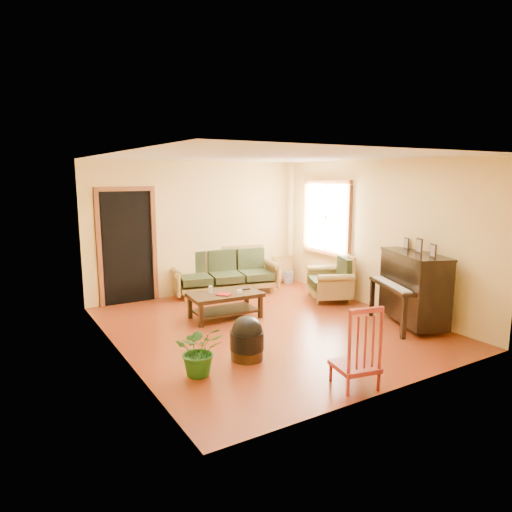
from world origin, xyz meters
TOP-DOWN VIEW (x-y plane):
  - floor at (0.00, 0.00)m, footprint 5.00×5.00m
  - doorway at (-1.45, 2.48)m, footprint 1.08×0.16m
  - window at (2.21, 1.30)m, footprint 0.12×1.36m
  - sofa at (0.38, 2.17)m, footprint 2.21×1.26m
  - coffee_table at (-0.36, 0.74)m, footprint 1.21×0.71m
  - armchair at (1.82, 0.71)m, footprint 1.12×1.14m
  - piano at (1.98, -1.10)m, footprint 1.20×1.50m
  - footstool at (-0.91, -0.92)m, footprint 0.51×0.51m
  - red_chair at (-0.26, -2.20)m, footprint 0.54×0.57m
  - leaning_frame at (1.92, 2.37)m, footprint 0.46×0.22m
  - ceramic_crock at (1.97, 2.24)m, footprint 0.26×0.26m
  - potted_plant at (-1.62, -1.05)m, footprint 0.70×0.66m
  - book at (-0.50, 0.59)m, footprint 0.27×0.28m
  - candle at (-0.56, 0.88)m, footprint 0.09×0.09m
  - glass_jar at (-0.16, 0.62)m, footprint 0.08×0.08m
  - remote at (0.05, 0.76)m, footprint 0.14×0.06m

SIDE VIEW (x-z plane):
  - floor at x=0.00m, z-range 0.00..0.00m
  - ceramic_crock at x=1.97m, z-range 0.00..0.26m
  - footstool at x=-0.91m, z-range 0.00..0.42m
  - coffee_table at x=-0.36m, z-range 0.00..0.43m
  - leaning_frame at x=1.92m, z-range 0.00..0.59m
  - potted_plant at x=-1.62m, z-range 0.00..0.63m
  - remote at x=0.05m, z-range 0.43..0.44m
  - book at x=-0.50m, z-range 0.43..0.45m
  - armchair at x=1.82m, z-range 0.00..0.88m
  - sofa at x=0.38m, z-range 0.00..0.89m
  - glass_jar at x=-0.16m, z-range 0.43..0.48m
  - red_chair at x=-0.26m, z-range 0.00..0.95m
  - candle at x=-0.56m, z-range 0.43..0.54m
  - piano at x=1.98m, z-range 0.00..1.16m
  - doorway at x=-1.45m, z-range 0.00..2.05m
  - window at x=2.21m, z-range 0.77..2.23m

